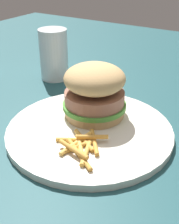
{
  "coord_description": "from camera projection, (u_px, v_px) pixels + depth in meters",
  "views": [
    {
      "loc": [
        0.34,
        0.24,
        0.28
      ],
      "look_at": [
        -0.02,
        0.01,
        0.04
      ],
      "focal_mm": 46.95,
      "sensor_mm": 36.0,
      "label": 1
    }
  ],
  "objects": [
    {
      "name": "ground_plane",
      "position": [
        79.0,
        136.0,
        0.5
      ],
      "size": [
        1.6,
        1.6,
        0.0
      ],
      "primitive_type": "plane",
      "color": "#1E474C"
    },
    {
      "name": "plate",
      "position": [
        90.0,
        130.0,
        0.5
      ],
      "size": [
        0.28,
        0.28,
        0.01
      ],
      "primitive_type": "cylinder",
      "color": "silver",
      "rests_on": "ground_plane"
    },
    {
      "name": "sandwich",
      "position": [
        94.0,
        91.0,
        0.52
      ],
      "size": [
        0.12,
        0.12,
        0.1
      ],
      "color": "tan",
      "rests_on": "plate"
    },
    {
      "name": "fries_pile",
      "position": [
        82.0,
        145.0,
        0.45
      ],
      "size": [
        0.09,
        0.09,
        0.01
      ],
      "color": "gold",
      "rests_on": "plate"
    },
    {
      "name": "drink_glass",
      "position": [
        54.0,
        58.0,
        0.7
      ],
      "size": [
        0.07,
        0.07,
        0.12
      ],
      "color": "silver",
      "rests_on": "ground_plane"
    }
  ]
}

